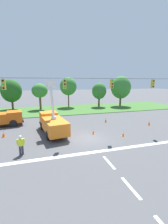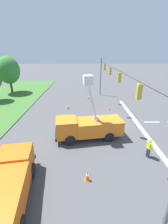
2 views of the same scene
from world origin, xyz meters
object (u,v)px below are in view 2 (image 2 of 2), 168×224
utility_truck_support_near (7,187)px  traffic_cone_foreground_right (88,97)px  traffic_cone_mid_left (87,176)px  traffic_cone_lane_edge_a (100,116)px  traffic_cone_near_bucket (68,107)px  tree_east_end (8,70)px  traffic_cone_foreground_left (109,109)px  road_worker (149,147)px  traffic_cone_mid_right (138,99)px  utility_truck_bucket_lift (88,126)px

utility_truck_support_near → traffic_cone_foreground_right: utility_truck_support_near is taller
utility_truck_support_near → traffic_cone_mid_left: size_ratio=8.95×
utility_truck_support_near → traffic_cone_lane_edge_a: 13.64m
traffic_cone_mid_left → traffic_cone_near_bucket: traffic_cone_mid_left is taller
tree_east_end → traffic_cone_foreground_left: 22.50m
road_worker → traffic_cone_mid_right: road_worker is taller
road_worker → traffic_cone_mid_left: size_ratio=2.29×
road_worker → traffic_cone_lane_edge_a: road_worker is taller
road_worker → traffic_cone_lane_edge_a: 8.50m
traffic_cone_lane_edge_a → traffic_cone_foreground_left: bearing=-29.2°
traffic_cone_mid_right → traffic_cone_lane_edge_a: traffic_cone_lane_edge_a is taller
road_worker → traffic_cone_foreground_right: 17.60m
traffic_cone_foreground_left → traffic_cone_near_bucket: 6.35m
traffic_cone_foreground_left → traffic_cone_near_bucket: traffic_cone_near_bucket is taller
traffic_cone_foreground_left → traffic_cone_mid_left: (-13.40, 3.66, 0.10)m
road_worker → traffic_cone_mid_right: 16.34m
traffic_cone_near_bucket → traffic_cone_mid_left: bearing=-169.3°
tree_east_end → traffic_cone_foreground_left: (-10.58, -19.34, -4.52)m
traffic_cone_foreground_right → traffic_cone_lane_edge_a: traffic_cone_foreground_right is taller
road_worker → traffic_cone_near_bucket: road_worker is taller
utility_truck_bucket_lift → traffic_cone_near_bucket: (8.47, 2.88, -1.03)m
utility_truck_bucket_lift → utility_truck_support_near: bearing=146.0°
utility_truck_support_near → traffic_cone_near_bucket: bearing=-7.2°
traffic_cone_near_bucket → traffic_cone_foreground_left: bearing=-95.9°
traffic_cone_foreground_right → traffic_cone_foreground_left: bearing=-153.8°
road_worker → traffic_cone_mid_right: bearing=-16.2°
traffic_cone_mid_right → traffic_cone_foreground_right: bearing=81.7°
traffic_cone_foreground_right → traffic_cone_mid_right: bearing=-98.3°
utility_truck_bucket_lift → road_worker: (-3.10, -4.98, -0.38)m
utility_truck_support_near → traffic_cone_mid_right: size_ratio=11.91×
utility_truck_bucket_lift → traffic_cone_mid_left: size_ratio=9.07×
traffic_cone_foreground_right → traffic_cone_mid_left: size_ratio=0.89×
utility_truck_bucket_lift → utility_truck_support_near: (-7.20, 4.85, -0.20)m
utility_truck_bucket_lift → traffic_cone_foreground_right: size_ratio=10.24×
traffic_cone_near_bucket → utility_truck_support_near: bearing=172.8°
tree_east_end → traffic_cone_lane_edge_a: (-13.67, -17.62, -4.47)m
utility_truck_support_near → traffic_cone_mid_left: bearing=-70.8°
utility_truck_support_near → traffic_cone_mid_left: 4.97m
tree_east_end → road_worker: size_ratio=4.30×
traffic_cone_foreground_left → traffic_cone_mid_right: traffic_cone_foreground_left is taller
traffic_cone_mid_left → traffic_cone_lane_edge_a: 10.49m
utility_truck_support_near → traffic_cone_mid_right: bearing=-36.1°
traffic_cone_foreground_right → traffic_cone_mid_right: 9.18m
traffic_cone_mid_left → road_worker: bearing=-64.5°
traffic_cone_foreground_right → traffic_cone_near_bucket: traffic_cone_near_bucket is taller
road_worker → traffic_cone_mid_left: (-2.48, 5.20, -0.62)m
traffic_cone_foreground_right → traffic_cone_mid_left: (-19.47, 0.68, 0.05)m
utility_truck_bucket_lift → traffic_cone_mid_right: (12.57, -9.54, -1.11)m
road_worker → traffic_cone_mid_left: 5.80m
utility_truck_support_near → traffic_cone_mid_left: (1.61, -4.63, -0.80)m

